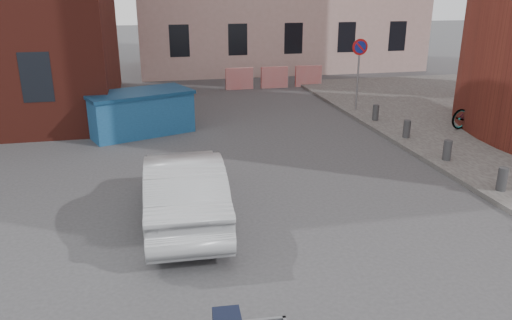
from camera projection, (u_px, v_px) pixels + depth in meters
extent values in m
plane|color=#38383A|center=(258.00, 248.00, 9.19)|extent=(120.00, 120.00, 0.00)
cylinder|color=gray|center=(358.00, 75.00, 18.72)|extent=(0.07, 0.07, 2.60)
cylinder|color=red|center=(360.00, 47.00, 18.36)|extent=(0.60, 0.03, 0.60)
cylinder|color=navy|center=(360.00, 47.00, 18.34)|extent=(0.44, 0.03, 0.44)
cylinder|color=#3A3A3D|center=(502.00, 179.00, 11.40)|extent=(0.22, 0.22, 0.55)
cylinder|color=#3A3A3D|center=(447.00, 150.00, 13.43)|extent=(0.22, 0.22, 0.55)
cylinder|color=#3A3A3D|center=(407.00, 129.00, 15.46)|extent=(0.22, 0.22, 0.55)
cylinder|color=#3A3A3D|center=(376.00, 112.00, 17.49)|extent=(0.22, 0.22, 0.55)
cube|color=red|center=(239.00, 79.00, 23.38)|extent=(1.30, 0.18, 1.00)
cube|color=red|center=(274.00, 77.00, 23.73)|extent=(1.30, 0.18, 1.00)
cube|color=red|center=(309.00, 76.00, 24.08)|extent=(1.30, 0.18, 1.00)
cube|color=#1D548A|center=(139.00, 114.00, 16.24)|extent=(3.56, 2.62, 1.28)
cube|color=navy|center=(138.00, 93.00, 16.01)|extent=(3.69, 2.75, 0.11)
imported|color=#A0A2A7|center=(184.00, 188.00, 10.07)|extent=(1.64, 4.37, 1.42)
imported|color=black|center=(475.00, 111.00, 16.59)|extent=(2.08, 1.10, 1.04)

